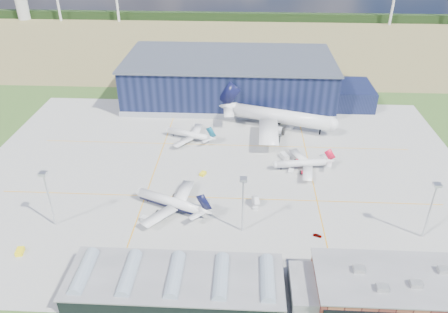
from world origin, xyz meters
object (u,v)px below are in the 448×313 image
hangar (234,81)px  car_b (231,263)px  airliner_navy (169,197)px  airliner_red (302,160)px  gse_van_a (147,220)px  gse_tug_c (287,122)px  light_mast_east (432,202)px  car_a (317,235)px  light_mast_west (47,190)px  light_mast_center (243,196)px  gse_cart_a (291,171)px  gse_tug_b (203,174)px  airliner_regional (188,131)px  gse_tug_a (20,252)px  airstair (255,202)px  ops_building (392,289)px  airliner_widebody (282,110)px  gse_van_b (284,156)px  gse_cart_b (290,127)px  gse_van_c (404,265)px

hangar → car_b: 142.76m
airliner_navy → airliner_red: (54.26, 32.61, -0.94)m
gse_van_a → gse_tug_c: size_ratio=1.73×
light_mast_east → car_a: light_mast_east is taller
hangar → light_mast_west: bearing=-116.7°
light_mast_center → gse_tug_c: size_ratio=8.16×
light_mast_center → gse_cart_a: (21.09, 40.94, -14.74)m
light_mast_east → gse_tug_b: 91.98m
airliner_navy → airliner_regional: airliner_navy is taller
light_mast_east → car_a: 40.65m
hangar → gse_tug_a: bearing=-116.0°
hangar → airstair: bearing=-83.6°
hangar → airliner_red: 87.26m
ops_building → car_b: ops_building is taller
gse_tug_a → airliner_widebody: bearing=37.1°
car_a → airliner_red: bearing=20.6°
airliner_navy → car_a: bearing=-170.4°
airliner_widebody → gse_tug_a: 139.13m
gse_tug_a → gse_tug_b: bearing=32.8°
gse_van_a → car_b: size_ratio=1.31×
gse_tug_b → gse_van_b: bearing=47.7°
light_mast_center → car_a: size_ratio=7.43×
gse_cart_b → hangar: bearing=79.7°
airliner_red → airliner_regional: (-54.06, 25.67, -0.05)m
light_mast_west → airliner_regional: (41.77, 70.00, -10.74)m
hangar → airliner_regional: size_ratio=5.04×
gse_tug_a → gse_tug_c: (98.82, 108.00, -0.17)m
light_mast_west → gse_van_b: size_ratio=4.30×
gse_cart_b → airliner_widebody: bearing=133.4°
airliner_widebody → car_b: 105.39m
airliner_widebody → gse_tug_c: airliner_widebody is taller
gse_van_c → light_mast_west: bearing=83.0°
airliner_red → ops_building: bearing=95.8°
airliner_widebody → gse_tug_c: size_ratio=23.56×
light_mast_west → car_b: (66.75, -17.47, -14.82)m
airliner_navy → airliner_regional: size_ratio=1.21×
light_mast_west → light_mast_center: (70.00, 0.00, 0.00)m
gse_van_a → car_b: bearing=-102.4°
airliner_red → airliner_regional: size_ratio=1.01×
gse_tug_c → airstair: 78.07m
gse_tug_b → ops_building: bearing=-23.1°
light_mast_east → gse_cart_a: 61.82m
gse_tug_a → airstair: bearing=12.0°
light_mast_west → gse_tug_c: 131.55m
light_mast_center → gse_tug_a: 79.01m
ops_building → airstair: size_ratio=9.42×
gse_van_c → gse_tug_b: bearing=53.8°
gse_tug_a → hangar: bearing=54.4°
gse_tug_c → light_mast_west: bearing=-146.7°
gse_tug_a → car_b: gse_tug_a is taller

